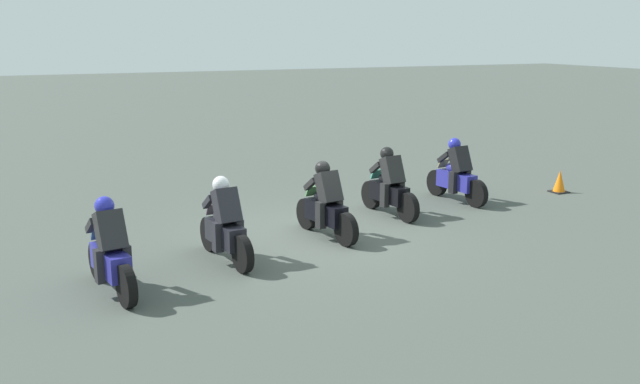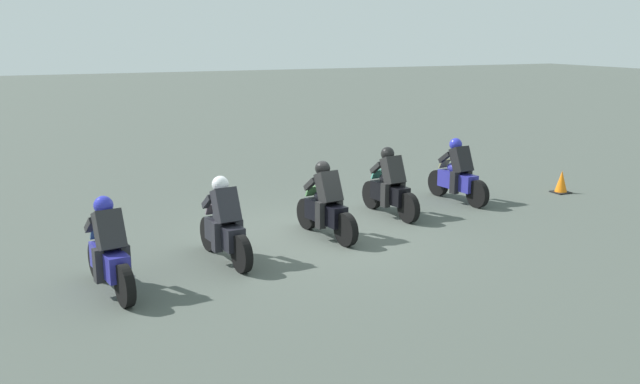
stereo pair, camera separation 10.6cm
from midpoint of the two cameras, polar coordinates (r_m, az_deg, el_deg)
The scene contains 7 objects.
ground_plane at distance 13.77m, azimuth -0.03°, elevation -3.62°, with size 120.00×120.00×0.00m, color #464D46.
rider_lane_a at distance 16.76m, azimuth 11.46°, elevation 1.32°, with size 2.04×0.57×1.51m.
rider_lane_b at distance 15.24m, azimuth 5.99°, elevation 0.36°, with size 2.04×0.56×1.51m.
rider_lane_c at distance 13.53m, azimuth 0.72°, elevation -1.18°, with size 2.04×0.59×1.51m.
rider_lane_d at distance 12.23m, azimuth -7.62°, elevation -2.85°, with size 2.04×0.58×1.51m.
rider_lane_e at distance 11.14m, azimuth -16.70°, elevation -4.87°, with size 2.04×0.60×1.51m.
traffic_cone at distance 18.43m, azimuth 19.41°, elevation 0.74°, with size 0.40×0.40×0.57m.
Camera 2 is at (-12.08, 5.31, 3.93)m, focal length 38.87 mm.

